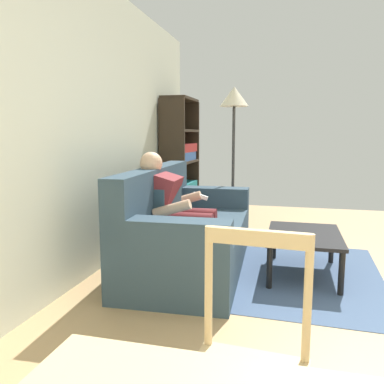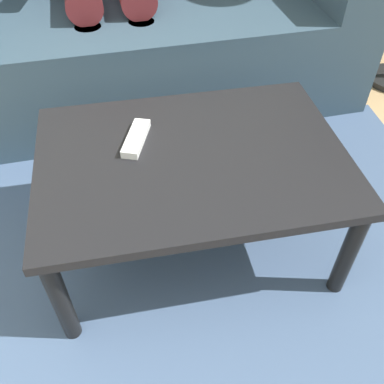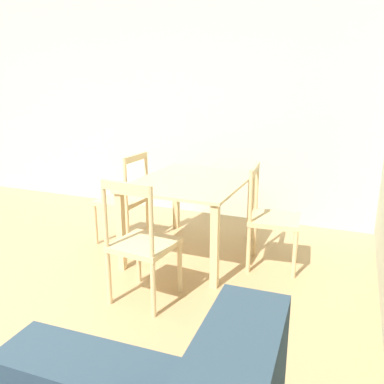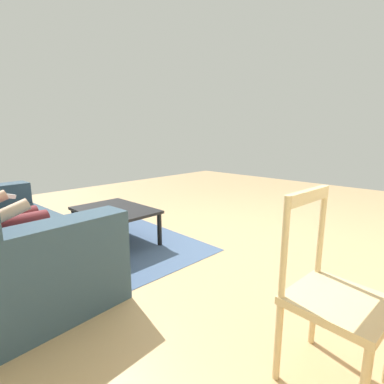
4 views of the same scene
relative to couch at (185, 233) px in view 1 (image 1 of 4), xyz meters
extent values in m
cube|color=beige|center=(-0.95, 0.84, 1.02)|extent=(7.05, 0.12, 2.73)
cube|color=#2D4251|center=(0.01, -0.07, -0.12)|extent=(2.08, 1.05, 0.45)
cube|color=#2D4251|center=(-0.01, 0.31, 0.37)|extent=(2.04, 0.29, 0.53)
cube|color=#2D4251|center=(-0.89, -0.11, 0.22)|extent=(0.28, 0.97, 0.23)
cube|color=#2D4251|center=(0.90, -0.03, 0.22)|extent=(0.28, 0.97, 0.23)
cube|color=#334D5C|center=(-0.13, 0.15, 0.28)|extent=(0.41, 0.19, 0.36)
cube|color=maroon|center=(-0.12, 0.19, 0.34)|extent=(0.41, 0.36, 0.53)
sphere|color=#DBAD89|center=(-0.12, 0.29, 0.68)|extent=(0.21, 0.21, 0.21)
cylinder|color=maroon|center=(-0.22, -0.10, 0.17)|extent=(0.17, 0.45, 0.15)
cylinder|color=#DBAD89|center=(-0.21, -0.32, -0.12)|extent=(0.11, 0.11, 0.45)
cube|color=black|center=(-0.21, -0.40, -0.31)|extent=(0.11, 0.24, 0.08)
cylinder|color=maroon|center=(0.00, -0.09, 0.17)|extent=(0.17, 0.45, 0.15)
cylinder|color=#DBAD89|center=(0.01, -0.31, -0.12)|extent=(0.11, 0.11, 0.45)
cube|color=black|center=(0.01, -0.39, -0.31)|extent=(0.11, 0.24, 0.08)
cylinder|color=#DBAD89|center=(-0.36, 0.02, 0.30)|extent=(0.10, 0.35, 0.19)
cylinder|color=#DBAD89|center=(0.14, 0.04, 0.30)|extent=(0.10, 0.35, 0.19)
cube|color=white|center=(0.14, -0.12, 0.34)|extent=(0.05, 0.16, 0.08)
cube|color=black|center=(0.07, -1.12, 0.03)|extent=(0.92, 0.65, 0.03)
cylinder|color=black|center=(-0.35, -1.41, -0.16)|extent=(0.05, 0.05, 0.36)
cylinder|color=black|center=(0.49, -1.41, -0.16)|extent=(0.05, 0.05, 0.36)
cylinder|color=black|center=(-0.35, -0.84, -0.16)|extent=(0.05, 0.05, 0.36)
cylinder|color=black|center=(0.49, -0.84, -0.16)|extent=(0.05, 0.05, 0.36)
cube|color=white|center=(-0.09, -1.03, 0.06)|extent=(0.11, 0.18, 0.02)
cube|color=#2D2319|center=(1.47, 0.58, 0.54)|extent=(0.04, 0.36, 1.78)
cube|color=#2D2319|center=(2.30, 0.58, 0.54)|extent=(0.04, 0.36, 1.78)
cube|color=#2D2319|center=(1.88, 0.75, 0.54)|extent=(0.87, 0.02, 1.78)
cube|color=#2D2319|center=(1.88, 0.58, -0.33)|extent=(0.80, 0.36, 0.04)
cube|color=#2D2319|center=(1.88, 0.58, 0.12)|extent=(0.80, 0.36, 0.04)
cube|color=#2D2319|center=(1.88, 0.58, 0.56)|extent=(0.80, 0.36, 0.04)
cube|color=#2D2319|center=(1.88, 0.58, 1.00)|extent=(0.80, 0.36, 0.04)
cube|color=#2D2319|center=(1.88, 0.58, 1.45)|extent=(0.80, 0.36, 0.04)
cube|color=maroon|center=(1.86, 0.56, -0.25)|extent=(0.65, 0.29, 0.12)
cube|color=teal|center=(1.91, 0.56, 0.19)|extent=(0.66, 0.30, 0.12)
cube|color=#2D5193|center=(1.86, 0.56, 0.64)|extent=(0.66, 0.30, 0.12)
cube|color=maroon|center=(1.89, 0.56, 0.76)|extent=(0.66, 0.30, 0.12)
cylinder|color=#D1B27F|center=(-2.12, -0.68, 0.34)|extent=(0.03, 0.03, 0.51)
cylinder|color=#D1B27F|center=(-2.15, -1.06, 0.34)|extent=(0.03, 0.03, 0.51)
cube|color=#D1B27F|center=(-2.14, -0.87, 0.57)|extent=(0.07, 0.38, 0.06)
cube|color=#3D5170|center=(0.07, -1.12, -0.34)|extent=(2.05, 1.47, 0.01)
cylinder|color=black|center=(1.33, -0.27, -0.33)|extent=(0.28, 0.28, 0.03)
cylinder|color=#333333|center=(1.33, -0.27, 0.47)|extent=(0.04, 0.04, 1.64)
cone|color=beige|center=(1.33, -0.27, 1.41)|extent=(0.36, 0.36, 0.24)
camera|label=1|loc=(-3.57, -0.98, 0.95)|focal=36.47mm
camera|label=2|loc=(-0.11, -2.07, 0.86)|focal=39.94mm
camera|label=3|loc=(0.02, 0.49, 1.22)|focal=37.00mm
camera|label=4|loc=(-2.66, 0.49, 0.86)|focal=26.57mm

